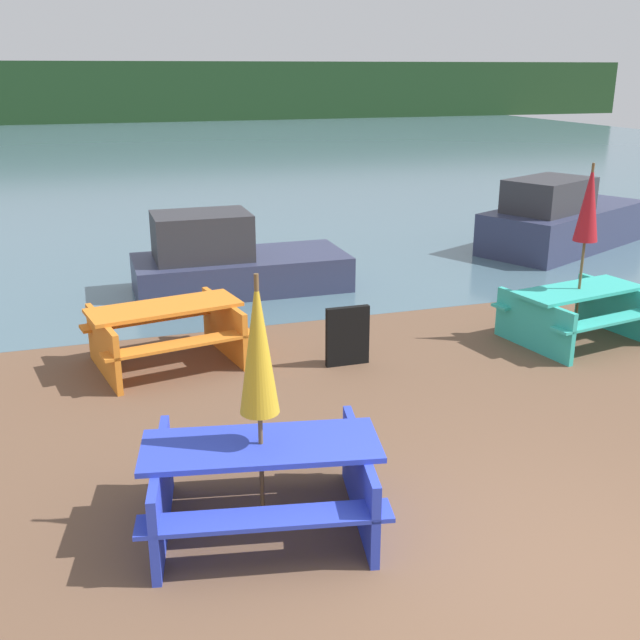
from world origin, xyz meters
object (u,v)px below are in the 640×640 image
picnic_table_teal (577,309)px  boat_second (561,221)px  umbrella_gold (258,347)px  picnic_table_orange (166,329)px  umbrella_crimson (589,204)px  picnic_table_blue (262,476)px  boat (230,262)px  signboard (348,336)px

picnic_table_teal → boat_second: (3.07, 4.79, 0.11)m
umbrella_gold → picnic_table_orange: bearing=94.8°
picnic_table_teal → umbrella_crimson: 1.41m
umbrella_crimson → boat_second: bearing=57.4°
picnic_table_teal → boat_second: bearing=57.4°
picnic_table_blue → umbrella_gold: 1.09m
picnic_table_teal → boat: boat is taller
umbrella_crimson → picnic_table_orange: bearing=171.5°
umbrella_gold → signboard: 3.73m
picnic_table_blue → picnic_table_orange: (-0.31, 3.75, 0.02)m
picnic_table_orange → umbrella_gold: size_ratio=0.97×
picnic_table_teal → signboard: bearing=178.2°
picnic_table_blue → picnic_table_teal: 5.85m
picnic_table_orange → boat: (1.40, 3.01, 0.01)m
picnic_table_teal → signboard: 3.24m
boat → picnic_table_orange: bearing=-114.9°
picnic_table_blue → signboard: (1.82, 3.05, -0.07)m
signboard → picnic_table_teal: bearing=-1.8°
umbrella_crimson → signboard: (-3.24, 0.10, -1.48)m
umbrella_gold → boat_second: size_ratio=0.49×
picnic_table_blue → umbrella_gold: (-0.00, -0.00, 1.09)m
umbrella_gold → boat_second: umbrella_gold is taller
picnic_table_orange → boat_second: bearing=25.3°
picnic_table_orange → signboard: bearing=-18.2°
picnic_table_orange → boat_second: 9.33m
picnic_table_blue → boat_second: bearing=43.6°
picnic_table_teal → signboard: signboard is taller
picnic_table_orange → umbrella_gold: (0.31, -3.75, 1.07)m
picnic_table_orange → signboard: size_ratio=2.73×
picnic_table_orange → boat_second: (8.43, 3.99, 0.09)m
picnic_table_orange → signboard: (2.13, -0.70, -0.09)m
umbrella_gold → picnic_table_teal: bearing=30.3°
umbrella_crimson → signboard: umbrella_crimson is taller
boat → umbrella_crimson: bearing=-43.7°
picnic_table_teal → picnic_table_orange: 5.42m
picnic_table_blue → signboard: signboard is taller
picnic_table_orange → signboard: 2.24m
boat → boat_second: boat_second is taller
umbrella_gold → boat: umbrella_gold is taller
umbrella_crimson → umbrella_gold: bearing=-149.7°
umbrella_crimson → picnic_table_teal: bearing=-90.0°
umbrella_gold → signboard: bearing=59.2°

